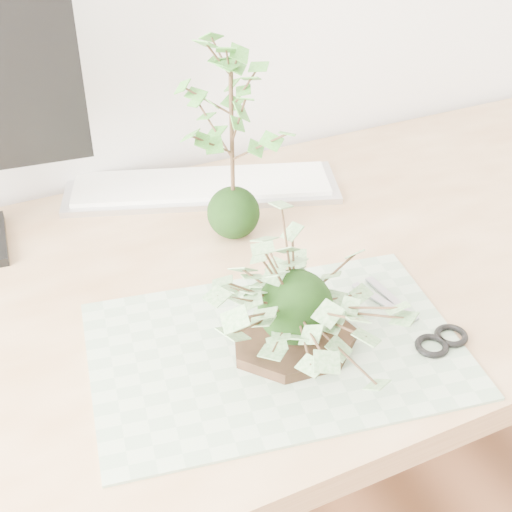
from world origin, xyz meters
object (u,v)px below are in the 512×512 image
object	(u,v)px
maple_kokedama	(231,90)
keyboard	(202,187)
ivy_kokedama	(296,278)

from	to	relation	value
maple_kokedama	keyboard	xyz separation A→B (m)	(0.01, 0.15, -0.23)
maple_kokedama	ivy_kokedama	bearing A→B (deg)	-98.17
maple_kokedama	keyboard	distance (m)	0.27
ivy_kokedama	keyboard	bearing A→B (deg)	83.75
ivy_kokedama	maple_kokedama	world-z (taller)	maple_kokedama
ivy_kokedama	maple_kokedama	xyz separation A→B (m)	(0.04, 0.27, 0.13)
ivy_kokedama	maple_kokedama	size ratio (longest dim) A/B	0.89
ivy_kokedama	maple_kokedama	bearing A→B (deg)	81.83
ivy_kokedama	keyboard	world-z (taller)	ivy_kokedama
maple_kokedama	keyboard	world-z (taller)	maple_kokedama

